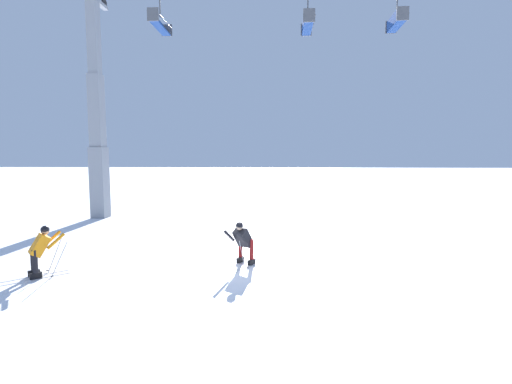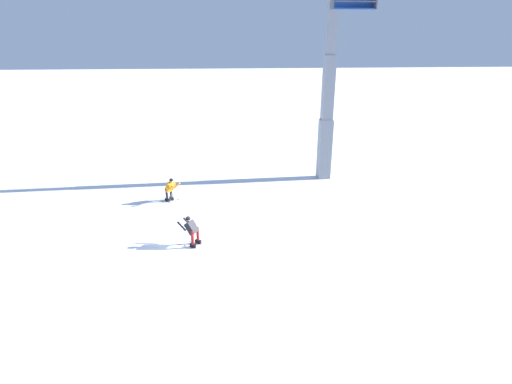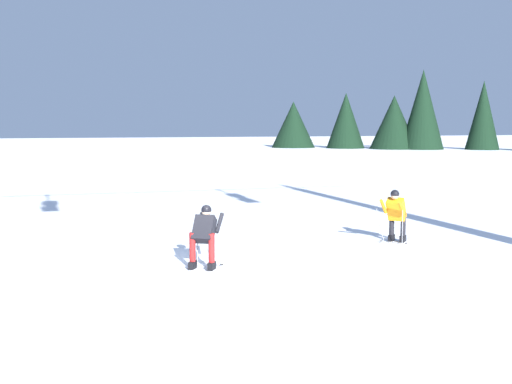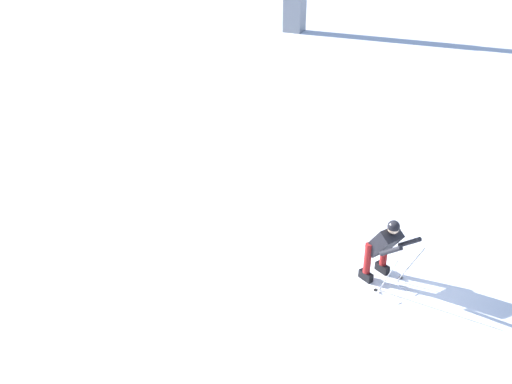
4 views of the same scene
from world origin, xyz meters
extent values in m
plane|color=white|center=(0.00, 0.00, 0.00)|extent=(260.00, 260.00, 0.00)
cube|color=white|center=(0.57, -0.28, 0.01)|extent=(0.94, 1.48, 0.01)
cube|color=black|center=(0.57, -0.28, 0.09)|extent=(0.24, 0.30, 0.16)
cylinder|color=maroon|center=(0.57, -0.28, 0.48)|extent=(0.13, 0.13, 0.61)
cube|color=white|center=(0.21, -0.06, 0.01)|extent=(0.94, 1.48, 0.01)
cube|color=black|center=(0.21, -0.06, 0.09)|extent=(0.24, 0.30, 0.16)
cylinder|color=maroon|center=(0.21, -0.06, 0.48)|extent=(0.13, 0.13, 0.61)
cube|color=black|center=(0.31, -0.31, 0.84)|extent=(0.63, 0.67, 0.61)
sphere|color=beige|center=(0.23, -0.44, 1.19)|extent=(0.20, 0.20, 0.20)
sphere|color=black|center=(0.23, -0.44, 1.23)|extent=(0.22, 0.22, 0.22)
cylinder|color=black|center=(0.32, -0.73, 0.93)|extent=(0.31, 0.44, 0.40)
cylinder|color=gray|center=(0.35, -0.78, 0.39)|extent=(0.16, 0.48, 1.03)
cylinder|color=black|center=(0.48, -0.65, 0.05)|extent=(0.07, 0.07, 0.01)
cylinder|color=black|center=(-0.07, -0.50, 0.93)|extent=(0.31, 0.44, 0.40)
cylinder|color=gray|center=(-0.12, -0.49, 0.39)|extent=(0.36, 0.36, 1.03)
cylinder|color=black|center=(-0.07, -0.32, 0.05)|extent=(0.07, 0.07, 0.01)
camera|label=1|loc=(1.40, -10.63, 3.17)|focal=24.64mm
camera|label=2|loc=(16.34, 0.86, 8.35)|focal=28.25mm
camera|label=3|loc=(3.33, 13.00, 3.06)|focal=45.80mm
camera|label=4|loc=(-8.68, -1.81, 6.58)|focal=42.04mm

